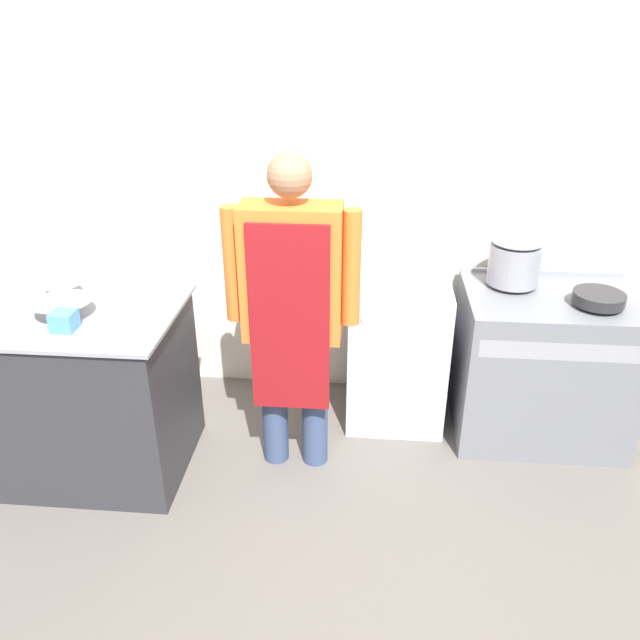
# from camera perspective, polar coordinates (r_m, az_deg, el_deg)

# --- Properties ---
(wall_back) EXTENTS (8.00, 0.05, 2.70)m
(wall_back) POSITION_cam_1_polar(r_m,az_deg,el_deg) (3.73, 0.90, 12.30)
(wall_back) COLOR silver
(wall_back) RESTS_ON ground_plane
(prep_counter) EXTENTS (1.04, 0.78, 0.93)m
(prep_counter) POSITION_cam_1_polar(r_m,az_deg,el_deg) (3.53, -20.51, -6.10)
(prep_counter) COLOR #2D2D33
(prep_counter) RESTS_ON ground_plane
(stove) EXTENTS (0.94, 0.69, 0.89)m
(stove) POSITION_cam_1_polar(r_m,az_deg,el_deg) (3.81, 19.61, -3.88)
(stove) COLOR slate
(stove) RESTS_ON ground_plane
(fridge_unit) EXTENTS (0.57, 0.57, 0.89)m
(fridge_unit) POSITION_cam_1_polar(r_m,az_deg,el_deg) (3.75, 7.02, -2.77)
(fridge_unit) COLOR silver
(fridge_unit) RESTS_ON ground_plane
(person_cook) EXTENTS (0.67, 0.24, 1.70)m
(person_cook) POSITION_cam_1_polar(r_m,az_deg,el_deg) (3.08, -2.56, 1.67)
(person_cook) COLOR #38476B
(person_cook) RESTS_ON ground_plane
(mixing_bowl) EXTENTS (0.29, 0.29, 0.08)m
(mixing_bowl) POSITION_cam_1_polar(r_m,az_deg,el_deg) (3.27, -22.46, 0.95)
(mixing_bowl) COLOR gray
(mixing_bowl) RESTS_ON prep_counter
(small_bowl) EXTENTS (0.19, 0.19, 0.06)m
(small_bowl) POSITION_cam_1_polar(r_m,az_deg,el_deg) (3.53, -22.50, 2.61)
(small_bowl) COLOR gray
(small_bowl) RESTS_ON prep_counter
(plastic_tub) EXTENTS (0.11, 0.11, 0.09)m
(plastic_tub) POSITION_cam_1_polar(r_m,az_deg,el_deg) (3.13, -22.36, -0.06)
(plastic_tub) COLOR teal
(plastic_tub) RESTS_ON prep_counter
(stock_pot) EXTENTS (0.28, 0.28, 0.27)m
(stock_pot) POSITION_cam_1_polar(r_m,az_deg,el_deg) (3.62, 17.36, 5.25)
(stock_pot) COLOR gray
(stock_pot) RESTS_ON stove
(saute_pan) EXTENTS (0.26, 0.26, 0.06)m
(saute_pan) POSITION_cam_1_polar(r_m,az_deg,el_deg) (3.55, 24.13, 1.84)
(saute_pan) COLOR #262628
(saute_pan) RESTS_ON stove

